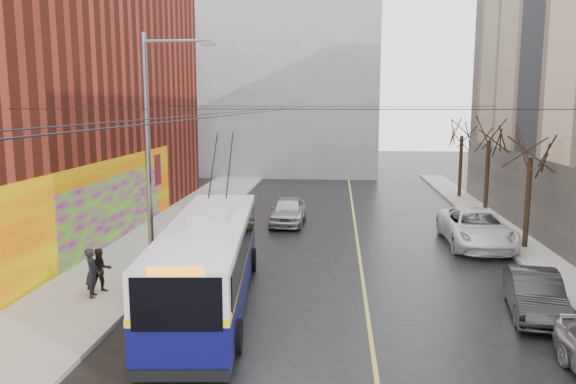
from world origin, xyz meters
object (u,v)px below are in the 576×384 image
object	(u,v)px
trolleybus	(209,260)
pedestrian_b	(101,271)
tree_near	(532,140)
tree_mid	(490,127)
streetlight_pole	(152,152)
parked_car_b	(535,294)
parked_car_c	(476,228)
pedestrian_a	(92,273)
following_car	(288,210)
tree_far	(462,124)

from	to	relation	value
trolleybus	pedestrian_b	world-z (taller)	trolleybus
tree_near	tree_mid	bearing A→B (deg)	90.00
streetlight_pole	parked_car_b	distance (m)	13.65
tree_mid	parked_car_c	xyz separation A→B (m)	(-2.04, -6.39, -4.42)
streetlight_pole	trolleybus	size ratio (longest dim) A/B	0.79
tree_mid	pedestrian_a	xyz separation A→B (m)	(-16.62, -15.18, -4.27)
pedestrian_a	tree_near	bearing A→B (deg)	-78.95
trolleybus	pedestrian_b	size ratio (longest dim) A/B	7.46
tree_mid	pedestrian_b	xyz separation A→B (m)	(-16.51, -14.71, -4.33)
tree_near	trolleybus	world-z (taller)	tree_near
tree_mid	tree_near	bearing A→B (deg)	-90.00
trolleybus	following_car	distance (m)	12.79
tree_near	pedestrian_b	distance (m)	18.67
trolleybus	parked_car_b	size ratio (longest dim) A/B	2.76
streetlight_pole	following_car	distance (m)	12.00
tree_near	parked_car_b	distance (m)	9.52
tree_far	pedestrian_a	bearing A→B (deg)	-126.84
trolleybus	pedestrian_b	distance (m)	3.93
tree_mid	tree_far	size ratio (longest dim) A/B	1.02
tree_far	parked_car_c	bearing A→B (deg)	-98.67
tree_far	pedestrian_a	size ratio (longest dim) A/B	3.95
parked_car_b	parked_car_c	world-z (taller)	parked_car_c
tree_near	parked_car_b	bearing A→B (deg)	-105.84
parked_car_b	pedestrian_b	size ratio (longest dim) A/B	2.71
parked_car_c	following_car	size ratio (longest dim) A/B	1.36
pedestrian_b	streetlight_pole	bearing A→B (deg)	12.44
trolleybus	pedestrian_b	bearing A→B (deg)	168.62
parked_car_b	pedestrian_b	distance (m)	14.20
tree_near	following_car	bearing A→B (deg)	157.78
trolleybus	following_car	bearing A→B (deg)	77.93
tree_far	trolleybus	bearing A→B (deg)	-119.76
pedestrian_a	pedestrian_b	bearing A→B (deg)	-27.77
parked_car_b	pedestrian_a	distance (m)	14.30
streetlight_pole	parked_car_c	distance (m)	15.21
streetlight_pole	pedestrian_a	world-z (taller)	streetlight_pole
following_car	pedestrian_a	xyz separation A→B (m)	(-5.45, -12.74, 0.23)
pedestrian_b	tree_near	bearing A→B (deg)	-13.83
streetlight_pole	pedestrian_b	xyz separation A→B (m)	(-1.37, -1.71, -3.93)
parked_car_b	parked_car_c	bearing A→B (deg)	97.26
tree_near	tree_far	xyz separation A→B (m)	(0.00, 14.00, 0.17)
streetlight_pole	parked_car_c	bearing A→B (deg)	26.77
tree_far	trolleybus	world-z (taller)	tree_far
parked_car_b	tree_mid	bearing A→B (deg)	90.39
tree_near	parked_car_c	xyz separation A→B (m)	(-2.04, 0.61, -4.14)
tree_far	parked_car_b	size ratio (longest dim) A/B	1.58
trolleybus	pedestrian_b	xyz separation A→B (m)	(-3.87, 0.40, -0.57)
tree_near	tree_far	distance (m)	14.00
tree_far	following_car	world-z (taller)	tree_far
tree_mid	trolleybus	distance (m)	20.07
streetlight_pole	tree_far	bearing A→B (deg)	52.88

